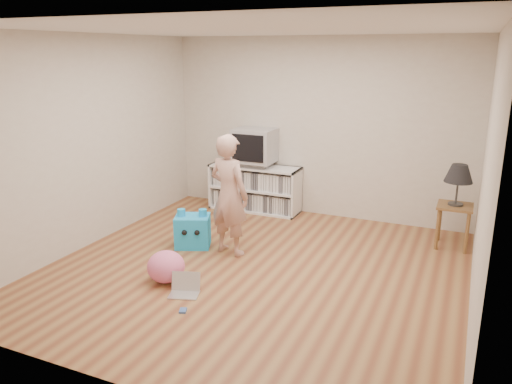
{
  "coord_description": "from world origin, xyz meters",
  "views": [
    {
      "loc": [
        2.12,
        -4.74,
        2.4
      ],
      "look_at": [
        -0.16,
        0.4,
        0.8
      ],
      "focal_mm": 35.0,
      "sensor_mm": 36.0,
      "label": 1
    }
  ],
  "objects_px": {
    "table_lamp": "(459,174)",
    "plush_blue": "(193,231)",
    "dvd_deck": "(255,164)",
    "person": "(229,195)",
    "side_table": "(454,215)",
    "crt_tv": "(255,145)",
    "plush_pink": "(166,267)",
    "media_unit": "(255,188)",
    "laptop": "(185,288)"
  },
  "relations": [
    {
      "from": "dvd_deck",
      "to": "plush_blue",
      "type": "relative_size",
      "value": 0.86
    },
    {
      "from": "dvd_deck",
      "to": "plush_blue",
      "type": "distance_m",
      "value": 1.77
    },
    {
      "from": "dvd_deck",
      "to": "side_table",
      "type": "height_order",
      "value": "dvd_deck"
    },
    {
      "from": "table_lamp",
      "to": "plush_pink",
      "type": "xyz_separation_m",
      "value": [
        -2.74,
        -2.3,
        -0.77
      ]
    },
    {
      "from": "dvd_deck",
      "to": "plush_blue",
      "type": "height_order",
      "value": "dvd_deck"
    },
    {
      "from": "side_table",
      "to": "plush_pink",
      "type": "relative_size",
      "value": 1.36
    },
    {
      "from": "media_unit",
      "to": "dvd_deck",
      "type": "distance_m",
      "value": 0.39
    },
    {
      "from": "table_lamp",
      "to": "person",
      "type": "xyz_separation_m",
      "value": [
        -2.47,
        -1.31,
        -0.21
      ]
    },
    {
      "from": "media_unit",
      "to": "table_lamp",
      "type": "xyz_separation_m",
      "value": [
        2.89,
        -0.39,
        0.59
      ]
    },
    {
      "from": "dvd_deck",
      "to": "person",
      "type": "bearing_deg",
      "value": -76.19
    },
    {
      "from": "side_table",
      "to": "table_lamp",
      "type": "distance_m",
      "value": 0.53
    },
    {
      "from": "person",
      "to": "laptop",
      "type": "height_order",
      "value": "person"
    },
    {
      "from": "media_unit",
      "to": "laptop",
      "type": "height_order",
      "value": "media_unit"
    },
    {
      "from": "side_table",
      "to": "plush_pink",
      "type": "height_order",
      "value": "side_table"
    },
    {
      "from": "person",
      "to": "plush_blue",
      "type": "relative_size",
      "value": 2.82
    },
    {
      "from": "dvd_deck",
      "to": "crt_tv",
      "type": "relative_size",
      "value": 0.75
    },
    {
      "from": "table_lamp",
      "to": "plush_blue",
      "type": "distance_m",
      "value": 3.35
    },
    {
      "from": "crt_tv",
      "to": "plush_pink",
      "type": "relative_size",
      "value": 1.49
    },
    {
      "from": "media_unit",
      "to": "crt_tv",
      "type": "bearing_deg",
      "value": -90.0
    },
    {
      "from": "plush_pink",
      "to": "crt_tv",
      "type": "bearing_deg",
      "value": 93.22
    },
    {
      "from": "plush_blue",
      "to": "dvd_deck",
      "type": "bearing_deg",
      "value": 63.35
    },
    {
      "from": "side_table",
      "to": "person",
      "type": "height_order",
      "value": "person"
    },
    {
      "from": "person",
      "to": "plush_pink",
      "type": "relative_size",
      "value": 3.65
    },
    {
      "from": "plush_pink",
      "to": "table_lamp",
      "type": "bearing_deg",
      "value": 40.06
    },
    {
      "from": "table_lamp",
      "to": "plush_blue",
      "type": "bearing_deg",
      "value": -156.26
    },
    {
      "from": "plush_blue",
      "to": "table_lamp",
      "type": "bearing_deg",
      "value": 0.73
    },
    {
      "from": "crt_tv",
      "to": "plush_blue",
      "type": "distance_m",
      "value": 1.87
    },
    {
      "from": "plush_pink",
      "to": "plush_blue",
      "type": "bearing_deg",
      "value": 104.66
    },
    {
      "from": "media_unit",
      "to": "side_table",
      "type": "height_order",
      "value": "media_unit"
    },
    {
      "from": "side_table",
      "to": "plush_pink",
      "type": "bearing_deg",
      "value": -139.94
    },
    {
      "from": "plush_blue",
      "to": "plush_pink",
      "type": "bearing_deg",
      "value": -98.35
    },
    {
      "from": "side_table",
      "to": "crt_tv",
      "type": "bearing_deg",
      "value": 172.76
    },
    {
      "from": "person",
      "to": "dvd_deck",
      "type": "bearing_deg",
      "value": -63.19
    },
    {
      "from": "dvd_deck",
      "to": "person",
      "type": "relative_size",
      "value": 0.31
    },
    {
      "from": "dvd_deck",
      "to": "plush_blue",
      "type": "bearing_deg",
      "value": -93.64
    },
    {
      "from": "dvd_deck",
      "to": "crt_tv",
      "type": "bearing_deg",
      "value": -90.0
    },
    {
      "from": "media_unit",
      "to": "crt_tv",
      "type": "height_order",
      "value": "crt_tv"
    },
    {
      "from": "person",
      "to": "table_lamp",
      "type": "bearing_deg",
      "value": -138.99
    },
    {
      "from": "side_table",
      "to": "media_unit",
      "type": "bearing_deg",
      "value": 172.39
    },
    {
      "from": "person",
      "to": "laptop",
      "type": "xyz_separation_m",
      "value": [
        0.06,
        -1.14,
        -0.68
      ]
    },
    {
      "from": "media_unit",
      "to": "crt_tv",
      "type": "xyz_separation_m",
      "value": [
        -0.0,
        -0.02,
        0.67
      ]
    },
    {
      "from": "side_table",
      "to": "plush_blue",
      "type": "relative_size",
      "value": 1.05
    },
    {
      "from": "media_unit",
      "to": "dvd_deck",
      "type": "height_order",
      "value": "dvd_deck"
    },
    {
      "from": "crt_tv",
      "to": "laptop",
      "type": "height_order",
      "value": "crt_tv"
    },
    {
      "from": "media_unit",
      "to": "person",
      "type": "bearing_deg",
      "value": -76.32
    },
    {
      "from": "person",
      "to": "plush_pink",
      "type": "bearing_deg",
      "value": 88.01
    },
    {
      "from": "laptop",
      "to": "side_table",
      "type": "bearing_deg",
      "value": 27.23
    },
    {
      "from": "side_table",
      "to": "table_lamp",
      "type": "relative_size",
      "value": 1.07
    },
    {
      "from": "crt_tv",
      "to": "plush_pink",
      "type": "distance_m",
      "value": 2.8
    },
    {
      "from": "person",
      "to": "plush_pink",
      "type": "xyz_separation_m",
      "value": [
        -0.26,
        -0.99,
        -0.57
      ]
    }
  ]
}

